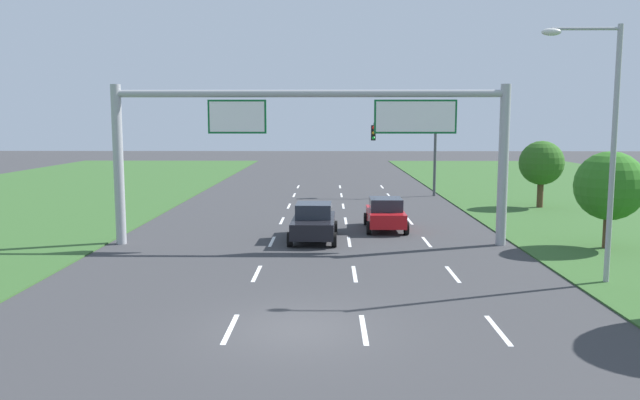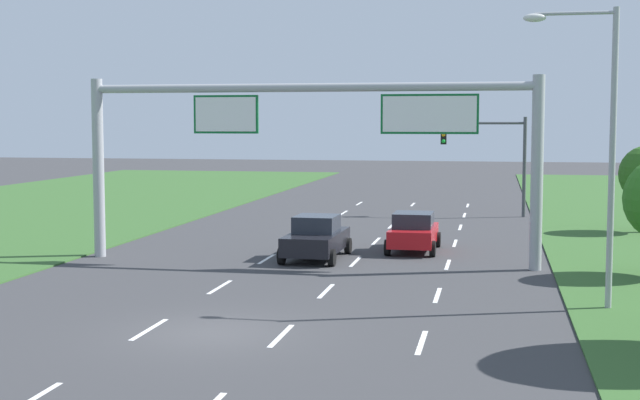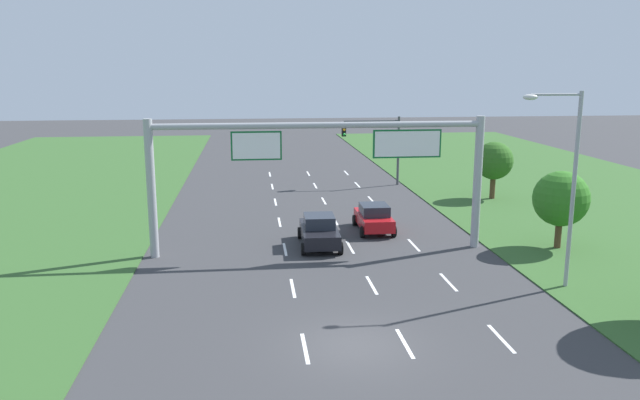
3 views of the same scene
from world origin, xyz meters
TOP-DOWN VIEW (x-y plane):
  - ground_plane at (0.00, 0.00)m, footprint 200.00×200.00m
  - lane_dashes_inner_left at (-1.75, 9.00)m, footprint 0.14×56.40m
  - lane_dashes_inner_right at (1.75, 9.00)m, footprint 0.14×56.40m
  - lane_dashes_slip at (5.25, 9.00)m, footprint 0.14×56.40m
  - car_near_red at (3.67, 15.23)m, footprint 2.05×3.95m
  - car_lead_silver at (0.13, 12.46)m, footprint 2.23×4.37m
  - sign_gantry at (0.28, 11.38)m, footprint 17.24×0.44m
  - traffic_light_mast at (6.60, 29.67)m, footprint 4.76×0.49m
  - street_lamp at (9.77, 4.81)m, footprint 2.61×0.32m
  - roadside_tree_mid at (12.66, 10.52)m, footprint 2.91×2.91m
  - roadside_tree_far at (14.08, 23.24)m, footprint 2.74×2.74m

SIDE VIEW (x-z plane):
  - ground_plane at x=0.00m, z-range 0.00..0.00m
  - lane_dashes_inner_left at x=-1.75m, z-range 0.00..0.01m
  - lane_dashes_inner_right at x=1.75m, z-range 0.00..0.01m
  - lane_dashes_slip at x=5.25m, z-range 0.00..0.01m
  - car_near_red at x=3.67m, z-range 0.00..1.62m
  - car_lead_silver at x=0.13m, z-range -0.02..1.67m
  - roadside_tree_mid at x=12.66m, z-range 0.62..4.79m
  - roadside_tree_far at x=14.08m, z-range 0.71..4.94m
  - traffic_light_mast at x=6.60m, z-range 1.07..6.67m
  - sign_gantry at x=0.28m, z-range 1.39..8.39m
  - street_lamp at x=9.77m, z-range 0.83..9.33m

